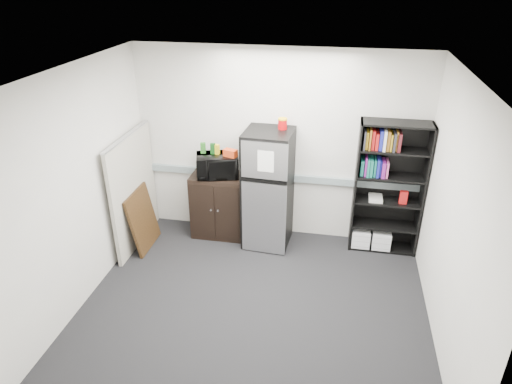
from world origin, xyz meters
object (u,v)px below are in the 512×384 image
cubicle_partition (134,191)px  cabinet (219,205)px  refrigerator (268,189)px  microwave (217,165)px  bookshelf (387,185)px

cubicle_partition → cabinet: cubicle_partition is taller
cabinet → refrigerator: size_ratio=0.57×
refrigerator → microwave: bearing=178.5°
bookshelf → cubicle_partition: 3.45m
cabinet → microwave: bearing=-90.0°
bookshelf → refrigerator: (-1.59, -0.15, -0.13)m
bookshelf → refrigerator: 1.60m
cabinet → refrigerator: bearing=-6.3°
bookshelf → cabinet: 2.37m
microwave → refrigerator: 0.78m
refrigerator → cubicle_partition: bearing=-165.8°
cubicle_partition → microwave: size_ratio=2.85×
cabinet → cubicle_partition: bearing=-158.9°
bookshelf → refrigerator: bookshelf is taller
cabinet → microwave: size_ratio=1.68×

